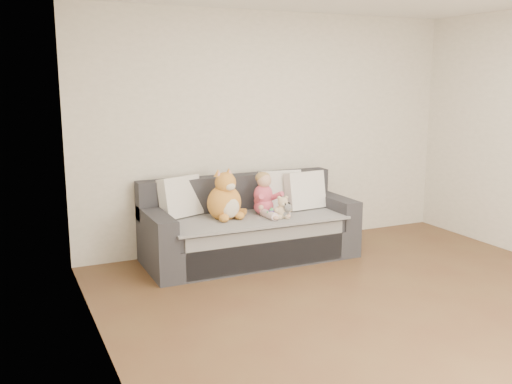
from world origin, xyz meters
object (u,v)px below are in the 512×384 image
(toddler, at_px, (265,197))
(teddy_bear, at_px, (283,209))
(sippy_cup, at_px, (272,213))
(plush_cat, at_px, (225,200))
(sofa, at_px, (248,230))

(toddler, height_order, teddy_bear, toddler)
(toddler, xyz_separation_m, sippy_cup, (-0.02, -0.19, -0.13))
(sippy_cup, bearing_deg, teddy_bear, -21.41)
(toddler, relative_size, plush_cat, 0.86)
(sofa, distance_m, sippy_cup, 0.37)
(sofa, xyz_separation_m, teddy_bear, (0.25, -0.29, 0.26))
(teddy_bear, xyz_separation_m, sippy_cup, (-0.11, 0.04, -0.04))
(plush_cat, height_order, sippy_cup, plush_cat)
(sofa, xyz_separation_m, toddler, (0.17, -0.06, 0.35))
(sofa, distance_m, plush_cat, 0.46)
(plush_cat, xyz_separation_m, teddy_bear, (0.53, -0.24, -0.10))
(plush_cat, bearing_deg, sippy_cup, -35.66)
(sofa, bearing_deg, plush_cat, -169.24)
(sofa, relative_size, teddy_bear, 9.21)
(sofa, height_order, sippy_cup, sofa)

